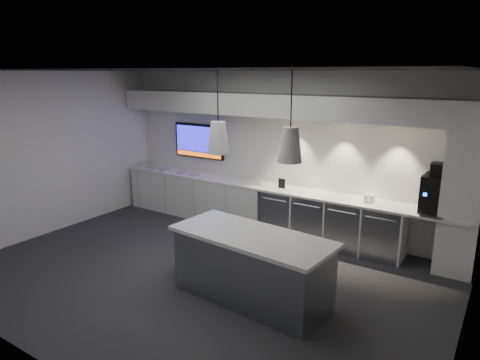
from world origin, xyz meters
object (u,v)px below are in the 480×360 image
Objects in this scene: island at (251,267)px; coffee_machine at (437,192)px; wall_tv at (199,141)px; bin at (185,260)px.

coffee_machine reaches higher than island.
wall_tv reaches higher than coffee_machine.
bin is at bearing -142.34° from coffee_machine.
bin is (-1.24, 0.10, -0.25)m from island.
island is 1.27m from bin.
island is at bearing -41.85° from wall_tv.
coffee_machine reaches higher than bin.
island reaches higher than bin.
bin is at bearing -56.31° from wall_tv.
bin is at bearing -179.24° from island.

